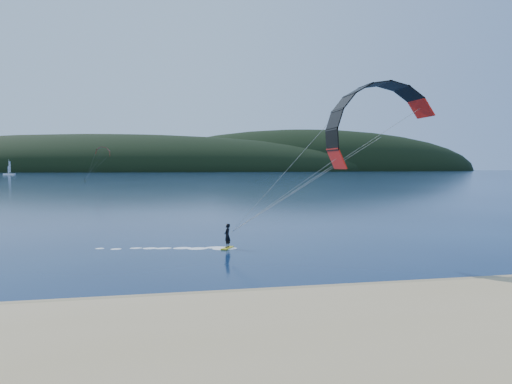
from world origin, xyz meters
TOP-DOWN VIEW (x-y plane):
  - ground at (0.00, 0.00)m, footprint 1800.00×1800.00m
  - wet_sand at (0.00, 4.50)m, footprint 220.00×2.50m
  - headland at (0.63, 745.28)m, footprint 1200.00×310.00m
  - kitesurfer_near at (13.29, 12.49)m, footprint 24.85×9.67m
  - kitesurfer_far at (-25.64, 207.71)m, footprint 12.33×5.97m
  - sailboat at (-119.75, 403.91)m, footprint 9.32×5.89m

SIDE VIEW (x-z plane):
  - ground at x=0.00m, z-range 0.00..0.00m
  - headland at x=0.63m, z-range -70.00..70.00m
  - wet_sand at x=0.00m, z-range 0.00..0.10m
  - sailboat at x=-119.75m, z-range -5.57..7.50m
  - kitesurfer_near at x=13.29m, z-range 1.33..15.40m
  - kitesurfer_far at x=-25.64m, z-range 4.72..19.87m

